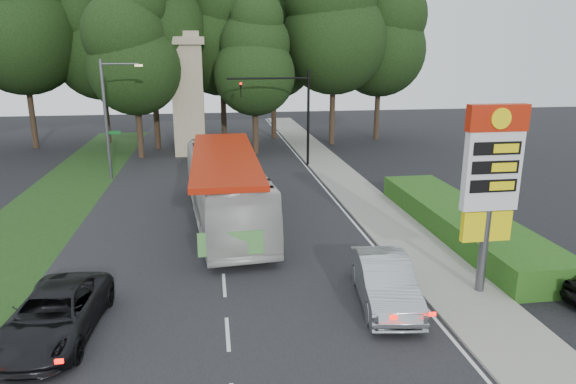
{
  "coord_description": "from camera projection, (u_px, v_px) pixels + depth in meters",
  "views": [
    {
      "loc": [
        -0.27,
        -13.86,
        8.57
      ],
      "look_at": [
        3.18,
        8.88,
        2.2
      ],
      "focal_mm": 32.0,
      "sensor_mm": 36.0,
      "label": 1
    }
  ],
  "objects": [
    {
      "name": "traffic_signal_mast",
      "position": [
        291.0,
        105.0,
        37.97
      ],
      "size": [
        6.1,
        0.35,
        7.2
      ],
      "color": "black",
      "rests_on": "ground"
    },
    {
      "name": "tree_center_left",
      "position": [
        149.0,
        8.0,
        43.04
      ],
      "size": [
        10.08,
        10.08,
        19.8
      ],
      "color": "#2D2116",
      "rests_on": "ground"
    },
    {
      "name": "streetlight_signs",
      "position": [
        109.0,
        114.0,
        34.31
      ],
      "size": [
        2.75,
        0.98,
        8.0
      ],
      "color": "#59595E",
      "rests_on": "ground"
    },
    {
      "name": "tree_far_east",
      "position": [
        381.0,
        31.0,
        48.43
      ],
      "size": [
        8.68,
        8.68,
        17.05
      ],
      "color": "#2D2116",
      "rests_on": "ground"
    },
    {
      "name": "tree_west_mid",
      "position": [
        19.0,
        12.0,
        43.45
      ],
      "size": [
        9.8,
        9.8,
        19.25
      ],
      "color": "#2D2116",
      "rests_on": "ground"
    },
    {
      "name": "tree_west_near",
      "position": [
        99.0,
        34.0,
        46.67
      ],
      "size": [
        8.4,
        8.4,
        16.5
      ],
      "color": "#2D2116",
      "rests_on": "ground"
    },
    {
      "name": "tree_monument_left",
      "position": [
        133.0,
        49.0,
        39.98
      ],
      "size": [
        7.28,
        7.28,
        14.3
      ],
      "color": "#2D2116",
      "rests_on": "ground"
    },
    {
      "name": "tree_east_near",
      "position": [
        273.0,
        38.0,
        49.07
      ],
      "size": [
        8.12,
        8.12,
        15.95
      ],
      "color": "#2D2116",
      "rests_on": "ground"
    },
    {
      "name": "gas_station_pylon",
      "position": [
        492.0,
        175.0,
        17.57
      ],
      "size": [
        2.1,
        0.45,
        6.85
      ],
      "color": "#59595E",
      "rests_on": "ground"
    },
    {
      "name": "hedge",
      "position": [
        462.0,
        222.0,
        24.65
      ],
      "size": [
        3.0,
        14.0,
        1.2
      ],
      "primitive_type": "cube",
      "color": "#244D14",
      "rests_on": "ground"
    },
    {
      "name": "tree_monument_right",
      "position": [
        254.0,
        57.0,
        42.01
      ],
      "size": [
        6.72,
        6.72,
        13.2
      ],
      "color": "#2D2116",
      "rests_on": "ground"
    },
    {
      "name": "tree_center_right",
      "position": [
        221.0,
        22.0,
        46.08
      ],
      "size": [
        9.24,
        9.24,
        18.15
      ],
      "color": "#2D2116",
      "rests_on": "ground"
    },
    {
      "name": "monument",
      "position": [
        188.0,
        94.0,
        42.46
      ],
      "size": [
        3.0,
        3.0,
        10.05
      ],
      "color": "gray",
      "rests_on": "ground"
    },
    {
      "name": "sedan_silver",
      "position": [
        385.0,
        282.0,
        17.78
      ],
      "size": [
        2.36,
        5.18,
        1.65
      ],
      "primitive_type": "imported",
      "rotation": [
        0.0,
        0.0,
        -0.13
      ],
      "color": "#AAAEB2",
      "rests_on": "ground"
    },
    {
      "name": "road_surface",
      "position": [
        219.0,
        219.0,
        26.96
      ],
      "size": [
        14.0,
        80.0,
        0.02
      ],
      "primitive_type": "cube",
      "color": "black",
      "rests_on": "ground"
    },
    {
      "name": "ground",
      "position": [
        228.0,
        343.0,
        15.53
      ],
      "size": [
        120.0,
        120.0,
        0.0
      ],
      "primitive_type": "plane",
      "color": "black",
      "rests_on": "ground"
    },
    {
      "name": "transit_bus",
      "position": [
        225.0,
        189.0,
        25.88
      ],
      "size": [
        4.18,
        13.15,
        3.6
      ],
      "primitive_type": "imported",
      "rotation": [
        0.0,
        0.0,
        0.09
      ],
      "color": "silver",
      "rests_on": "ground"
    },
    {
      "name": "grass_verge_left",
      "position": [
        61.0,
        195.0,
        31.31
      ],
      "size": [
        5.0,
        50.0,
        0.02
      ],
      "primitive_type": "cube",
      "color": "#193814",
      "rests_on": "ground"
    },
    {
      "name": "sidewalk_right",
      "position": [
        375.0,
        211.0,
        28.17
      ],
      "size": [
        3.0,
        80.0,
        0.12
      ],
      "primitive_type": "cube",
      "color": "gray",
      "rests_on": "ground"
    },
    {
      "name": "tree_east_mid",
      "position": [
        334.0,
        18.0,
        45.53
      ],
      "size": [
        9.52,
        9.52,
        18.7
      ],
      "color": "#2D2116",
      "rests_on": "ground"
    },
    {
      "name": "suv_charcoal",
      "position": [
        54.0,
        315.0,
        15.72
      ],
      "size": [
        2.89,
        5.51,
        1.48
      ],
      "primitive_type": "imported",
      "rotation": [
        0.0,
        0.0,
        -0.08
      ],
      "color": "black",
      "rests_on": "ground"
    }
  ]
}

